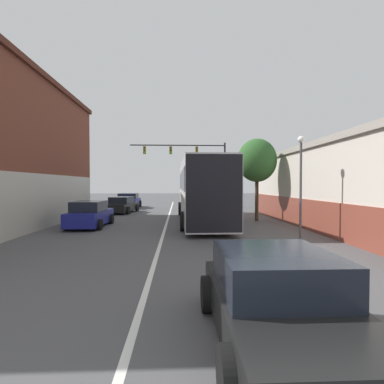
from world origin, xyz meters
name	(u,v)px	position (x,y,z in m)	size (l,w,h in m)	color
lane_center_line	(166,224)	(0.00, 17.26, 0.00)	(0.14, 46.52, 0.01)	silver
bus	(201,189)	(2.19, 18.59, 2.09)	(2.95, 12.99, 3.74)	#B7B7BC
hatchback_foreground	(278,300)	(2.21, 3.78, 0.64)	(2.12, 3.87, 1.34)	black
parked_car_left_near	(90,215)	(-4.21, 16.29, 0.68)	(1.98, 4.07, 1.45)	navy
parked_car_left_mid	(122,205)	(-3.97, 24.63, 0.64)	(2.36, 4.47, 1.34)	black
parked_car_left_far	(129,201)	(-4.30, 29.93, 0.71)	(2.22, 4.57, 1.49)	navy
traffic_signal_gantry	(193,158)	(2.26, 30.50, 5.07)	(9.89, 0.36, 6.73)	black
street_lamp	(301,183)	(5.90, 11.85, 2.43)	(0.29, 0.29, 4.41)	#47474C
street_tree_near	(257,161)	(5.84, 18.71, 3.92)	(2.56, 2.30, 5.35)	#3D2D1E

